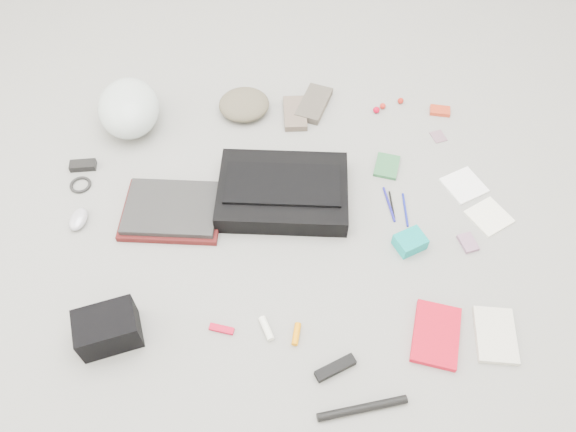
{
  "coord_description": "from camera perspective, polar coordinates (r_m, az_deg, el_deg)",
  "views": [
    {
      "loc": [
        -0.08,
        -1.14,
        1.65
      ],
      "look_at": [
        0.0,
        0.0,
        0.05
      ],
      "focal_mm": 35.0,
      "sensor_mm": 36.0,
      "label": 1
    }
  ],
  "objects": [
    {
      "name": "laptop",
      "position": [
        2.05,
        -11.76,
        0.84
      ],
      "size": [
        0.35,
        0.28,
        0.02
      ],
      "primitive_type": "cube",
      "rotation": [
        0.0,
        0.0,
        -0.12
      ],
      "color": "black",
      "rests_on": "laptop_sleeve"
    },
    {
      "name": "pen_navy",
      "position": [
        2.08,
        11.82,
        0.63
      ],
      "size": [
        0.02,
        0.15,
        0.01
      ],
      "primitive_type": "cylinder",
      "rotation": [
        1.57,
        0.0,
        -0.07
      ],
      "color": "navy",
      "rests_on": "ground_plane"
    },
    {
      "name": "stamp_sheet",
      "position": [
        2.35,
        15.03,
        7.81
      ],
      "size": [
        0.06,
        0.07,
        0.0
      ],
      "primitive_type": "cube",
      "rotation": [
        0.0,
        0.0,
        0.25
      ],
      "color": "gray",
      "rests_on": "ground_plane"
    },
    {
      "name": "camera_bag",
      "position": [
        1.83,
        -17.83,
        -10.86
      ],
      "size": [
        0.21,
        0.17,
        0.12
      ],
      "primitive_type": "cube",
      "rotation": [
        0.0,
        0.0,
        0.24
      ],
      "color": "black",
      "rests_on": "ground_plane"
    },
    {
      "name": "altoids_tin",
      "position": [
        2.45,
        15.18,
        10.28
      ],
      "size": [
        0.09,
        0.07,
        0.02
      ],
      "primitive_type": "cube",
      "rotation": [
        0.0,
        0.0,
        -0.23
      ],
      "color": "red",
      "rests_on": "ground_plane"
    },
    {
      "name": "toiletry_tube_orange",
      "position": [
        1.79,
        0.86,
        -11.91
      ],
      "size": [
        0.04,
        0.07,
        0.02
      ],
      "primitive_type": "cylinder",
      "rotation": [
        1.57,
        0.0,
        -0.23
      ],
      "color": "orange",
      "rests_on": "ground_plane"
    },
    {
      "name": "book_white",
      "position": [
        1.9,
        20.33,
        -11.28
      ],
      "size": [
        0.15,
        0.2,
        0.02
      ],
      "primitive_type": "cube",
      "rotation": [
        0.0,
        0.0,
        -0.16
      ],
      "color": "beige",
      "rests_on": "ground_plane"
    },
    {
      "name": "mitten_left",
      "position": [
        2.35,
        0.71,
        10.39
      ],
      "size": [
        0.09,
        0.18,
        0.03
      ],
      "primitive_type": "cube",
      "rotation": [
        0.0,
        0.0,
        -0.02
      ],
      "color": "#6B5B4E",
      "rests_on": "ground_plane"
    },
    {
      "name": "card_deck",
      "position": [
        2.05,
        17.82,
        -2.6
      ],
      "size": [
        0.07,
        0.08,
        0.01
      ],
      "primitive_type": "cube",
      "rotation": [
        0.0,
        0.0,
        0.23
      ],
      "color": "gray",
      "rests_on": "ground_plane"
    },
    {
      "name": "bike_pump",
      "position": [
        1.72,
        7.57,
        -18.79
      ],
      "size": [
        0.27,
        0.06,
        0.02
      ],
      "primitive_type": "cylinder",
      "rotation": [
        0.0,
        1.57,
        0.13
      ],
      "color": "black",
      "rests_on": "ground_plane"
    },
    {
      "name": "cable_coil",
      "position": [
        2.25,
        -20.33,
        3.0
      ],
      "size": [
        0.1,
        0.1,
        0.01
      ],
      "primitive_type": "torus",
      "rotation": [
        0.0,
        0.0,
        0.24
      ],
      "color": "black",
      "rests_on": "ground_plane"
    },
    {
      "name": "beanie",
      "position": [
        2.36,
        -4.48,
        11.23
      ],
      "size": [
        0.21,
        0.2,
        0.07
      ],
      "primitive_type": "ellipsoid",
      "rotation": [
        0.0,
        0.0,
        0.03
      ],
      "color": "brown",
      "rests_on": "ground_plane"
    },
    {
      "name": "pen_blue",
      "position": [
        2.09,
        10.22,
        1.18
      ],
      "size": [
        0.02,
        0.16,
        0.01
      ],
      "primitive_type": "cylinder",
      "rotation": [
        1.57,
        0.0,
        0.09
      ],
      "color": "navy",
      "rests_on": "ground_plane"
    },
    {
      "name": "accordion_wallet",
      "position": [
        1.98,
        12.29,
        -2.59
      ],
      "size": [
        0.12,
        0.11,
        0.05
      ],
      "primitive_type": "cube",
      "rotation": [
        0.0,
        0.0,
        0.39
      ],
      "color": "#069C96",
      "rests_on": "ground_plane"
    },
    {
      "name": "notepad",
      "position": [
        2.2,
        10.01,
        5.02
      ],
      "size": [
        0.12,
        0.14,
        0.01
      ],
      "primitive_type": "cube",
      "rotation": [
        0.0,
        0.0,
        -0.33
      ],
      "color": "#2A6539",
      "rests_on": "ground_plane"
    },
    {
      "name": "toiletry_tube_white",
      "position": [
        1.8,
        -2.21,
        -11.34
      ],
      "size": [
        0.05,
        0.08,
        0.02
      ],
      "primitive_type": "cylinder",
      "rotation": [
        1.57,
        0.0,
        0.33
      ],
      "color": "white",
      "rests_on": "ground_plane"
    },
    {
      "name": "lollipop_c",
      "position": [
        2.45,
        11.37,
        11.41
      ],
      "size": [
        0.03,
        0.03,
        0.03
      ],
      "primitive_type": "sphere",
      "rotation": [
        0.0,
        0.0,
        0.18
      ],
      "color": "#AF1D12",
      "rests_on": "ground_plane"
    },
    {
      "name": "mouse",
      "position": [
        2.13,
        -20.53,
        -0.31
      ],
      "size": [
        0.08,
        0.11,
        0.04
      ],
      "primitive_type": "ellipsoid",
      "rotation": [
        0.0,
        0.0,
        -0.21
      ],
      "color": "#B3B3C1",
      "rests_on": "ground_plane"
    },
    {
      "name": "bag_flap",
      "position": [
        2.01,
        -0.53,
        3.27
      ],
      "size": [
        0.43,
        0.23,
        0.01
      ],
      "primitive_type": "cube",
      "rotation": [
        0.0,
        0.0,
        -0.11
      ],
      "color": "black",
      "rests_on": "messenger_bag"
    },
    {
      "name": "book_red",
      "position": [
        1.85,
        14.81,
        -11.56
      ],
      "size": [
        0.2,
        0.24,
        0.02
      ],
      "primitive_type": "cube",
      "rotation": [
        0.0,
        0.0,
        -0.32
      ],
      "color": "red",
      "rests_on": "ground_plane"
    },
    {
      "name": "ground_plane",
      "position": [
        2.01,
        0.0,
        -0.83
      ],
      "size": [
        4.0,
        4.0,
        0.0
      ],
      "primitive_type": "plane",
      "color": "gray"
    },
    {
      "name": "lollipop_a",
      "position": [
        2.39,
        8.97,
        10.59
      ],
      "size": [
        0.04,
        0.04,
        0.03
      ],
      "primitive_type": "sphere",
      "rotation": [
        0.0,
        0.0,
        -0.39
      ],
      "color": "#B5021D",
      "rests_on": "ground_plane"
    },
    {
      "name": "bike_helmet",
      "position": [
        2.35,
        -15.86,
        10.52
      ],
      "size": [
        0.27,
        0.32,
        0.18
      ],
      "primitive_type": "ellipsoid",
      "rotation": [
        0.0,
        0.0,
        0.1
      ],
      "color": "silver",
      "rests_on": "ground_plane"
    },
    {
      "name": "u_lock",
      "position": [
        1.75,
        4.83,
        -15.12
      ],
      "size": [
        0.13,
        0.08,
        0.03
      ],
      "primitive_type": "cube",
      "rotation": [
        0.0,
        0.0,
        0.4
      ],
      "color": "black",
      "rests_on": "ground_plane"
    },
    {
      "name": "multitool",
      "position": [
        1.81,
        -6.76,
        -11.33
      ],
      "size": [
        0.08,
        0.04,
        0.01
      ],
      "primitive_type": "cube",
      "rotation": [
        0.0,
        0.0,
        -0.31
      ],
      "color": "#B90622",
      "rests_on": "ground_plane"
    },
    {
      "name": "lollipop_b",
      "position": [
        2.42,
        9.6,
        10.96
      ],
      "size": [
        0.03,
        0.03,
        0.03
      ],
      "primitive_type": "sphere",
      "rotation": [
        0.0,
        0.0,
        0.19
      ],
      "color": "red",
      "rests_on": "ground_plane"
    },
    {
      "name": "napkin_bottom",
      "position": [
        2.15,
        19.75,
        -0.06
      ],
      "size": [
        0.18,
        0.18,
        0.01
      ],
      "primitive_type": "cube",
      "rotation": [
        0.0,
        0.0,
        0.48
      ],
      "color": "white",
      "rests_on": "ground_plane"
    },
    {
      "name": "messenger_bag",
      "position": [
        2.05,
        -0.52,
        2.49
      ],
      "size": [
        0.5,
        0.38,
        0.08
      ],
      "primitive_type": "cube",
      "rotation": [
        0.0,
        0.0,
        -0.11
      ],
      "color": "black",
      "rests_on": "ground_plane"
    },
    {
      "name": "pen_black",
      "position": [
        2.09,
        10.51,
        1.13
      ],
      "size": [
        0.01,
        0.12,
        0.01
      ],
      "primitive_type": "cylinder",
      "rotation": [
        1.57,
        0.0,
        -0.02
      ],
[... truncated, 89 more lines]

